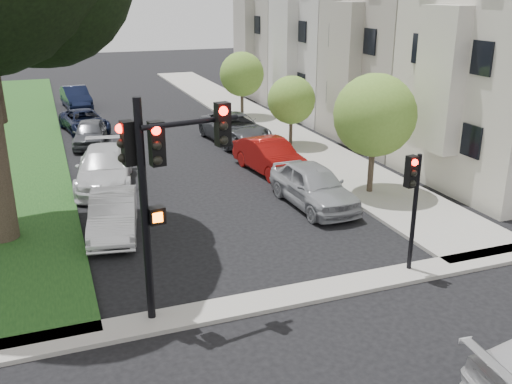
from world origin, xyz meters
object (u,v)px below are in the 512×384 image
object	(u,v)px
small_tree_b	(291,100)
traffic_signal_main	(161,171)
car_parked_9	(76,97)
small_tree_c	(242,74)
car_parked_5	(113,214)
traffic_signal_secondary	(413,192)
car_parked_0	(313,186)
car_parked_1	(270,156)
small_tree_a	(375,115)
car_parked_8	(84,121)
car_parked_7	(90,133)
car_parked_2	(235,128)
car_parked_6	(105,168)

from	to	relation	value
small_tree_b	traffic_signal_main	distance (m)	17.15
small_tree_b	car_parked_9	size ratio (longest dim) A/B	0.82
small_tree_c	car_parked_5	size ratio (longest dim) A/B	0.99
traffic_signal_secondary	car_parked_9	bearing A→B (deg)	103.79
small_tree_b	car_parked_0	distance (m)	8.91
car_parked_1	car_parked_5	world-z (taller)	car_parked_1
small_tree_a	car_parked_8	size ratio (longest dim) A/B	1.05
car_parked_1	car_parked_7	distance (m)	10.52
traffic_signal_secondary	car_parked_9	world-z (taller)	traffic_signal_secondary
car_parked_5	traffic_signal_main	bearing A→B (deg)	-74.45
traffic_signal_main	car_parked_1	xyz separation A→B (m)	(6.87, 10.34, -3.09)
car_parked_8	car_parked_9	size ratio (longest dim) A/B	1.02
traffic_signal_main	car_parked_1	distance (m)	12.79
car_parked_2	car_parked_5	bearing A→B (deg)	-131.29
small_tree_b	traffic_signal_secondary	world-z (taller)	small_tree_b
traffic_signal_secondary	small_tree_a	bearing A→B (deg)	67.49
small_tree_c	traffic_signal_main	world-z (taller)	traffic_signal_main
car_parked_7	car_parked_2	bearing A→B (deg)	-5.25
small_tree_b	car_parked_6	world-z (taller)	small_tree_b
car_parked_8	car_parked_5	bearing A→B (deg)	-100.71
small_tree_a	car_parked_0	bearing A→B (deg)	-171.20
small_tree_a	small_tree_c	world-z (taller)	small_tree_a
car_parked_2	car_parked_9	distance (m)	14.99
small_tree_a	traffic_signal_main	bearing A→B (deg)	-146.73
car_parked_5	car_parked_8	distance (m)	15.57
small_tree_a	car_parked_5	bearing A→B (deg)	-177.49
car_parked_6	car_parked_7	size ratio (longest dim) A/B	1.36
small_tree_c	car_parked_5	distance (m)	19.12
car_parked_1	car_parked_5	distance (m)	8.72
car_parked_7	car_parked_8	size ratio (longest dim) A/B	0.87
small_tree_c	traffic_signal_main	size ratio (longest dim) A/B	0.75
small_tree_c	car_parked_8	size ratio (longest dim) A/B	0.91
traffic_signal_secondary	car_parked_0	bearing A→B (deg)	91.07
car_parked_6	car_parked_9	distance (m)	18.08
car_parked_6	car_parked_8	xyz separation A→B (m)	(0.01, 10.35, -0.15)
small_tree_a	traffic_signal_main	size ratio (longest dim) A/B	0.87
car_parked_5	car_parked_0	bearing A→B (deg)	9.96
small_tree_b	car_parked_1	size ratio (longest dim) A/B	0.81
car_parked_2	car_parked_9	size ratio (longest dim) A/B	1.22
car_parked_2	car_parked_0	bearing A→B (deg)	-95.98
traffic_signal_secondary	car_parked_5	world-z (taller)	traffic_signal_secondary
small_tree_c	car_parked_5	xyz separation A→B (m)	(-10.15, -16.06, -2.09)
car_parked_2	car_parked_9	xyz separation A→B (m)	(-7.36, 13.06, -0.02)
car_parked_7	car_parked_9	distance (m)	11.06
small_tree_c	car_parked_2	size ratio (longest dim) A/B	0.76
car_parked_1	car_parked_6	world-z (taller)	car_parked_6
traffic_signal_main	car_parked_1	bearing A→B (deg)	56.38
small_tree_a	small_tree_c	distance (m)	15.63
car_parked_2	car_parked_8	world-z (taller)	car_parked_2
small_tree_a	car_parked_7	size ratio (longest dim) A/B	1.21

